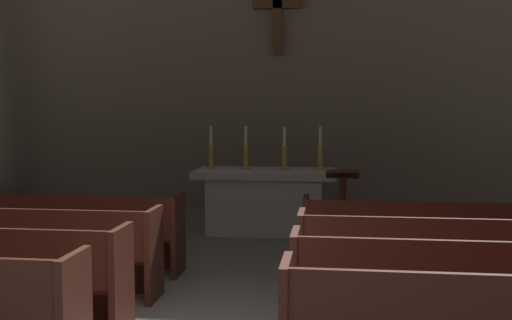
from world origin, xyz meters
TOP-DOWN VIEW (x-y plane):
  - pew_left_row_4 at (-2.65, 2.86)m, footprint 3.85×0.50m
  - pew_right_row_3 at (2.65, 1.89)m, footprint 3.85×0.50m
  - pew_right_row_4 at (2.65, 2.86)m, footprint 3.85×0.50m
  - altar at (0.00, 5.36)m, footprint 2.20×0.90m
  - candlestick_outer_left at (-0.85, 5.36)m, footprint 0.16×0.16m
  - candlestick_inner_left at (-0.30, 5.36)m, footprint 0.16×0.16m
  - candlestick_inner_right at (0.30, 5.36)m, footprint 0.16×0.16m
  - candlestick_outer_right at (0.85, 5.36)m, footprint 0.16×0.16m
  - apse_with_cross at (0.00, 7.65)m, footprint 12.33×0.42m
  - lectern at (1.18, 4.16)m, footprint 0.44×0.36m

SIDE VIEW (x-z plane):
  - pew_left_row_4 at x=-2.65m, z-range 0.00..0.95m
  - pew_right_row_3 at x=2.65m, z-range 0.00..0.95m
  - pew_right_row_4 at x=2.65m, z-range 0.00..0.95m
  - altar at x=0.00m, z-range 0.03..1.04m
  - lectern at x=1.18m, z-range -0.03..1.13m
  - candlestick_outer_left at x=-0.85m, z-range 0.89..1.55m
  - candlestick_inner_left at x=-0.30m, z-range 0.89..1.55m
  - candlestick_inner_right at x=0.30m, z-range 0.89..1.55m
  - candlestick_outer_right at x=0.85m, z-range 0.89..1.55m
  - apse_with_cross at x=0.00m, z-range 0.00..6.65m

